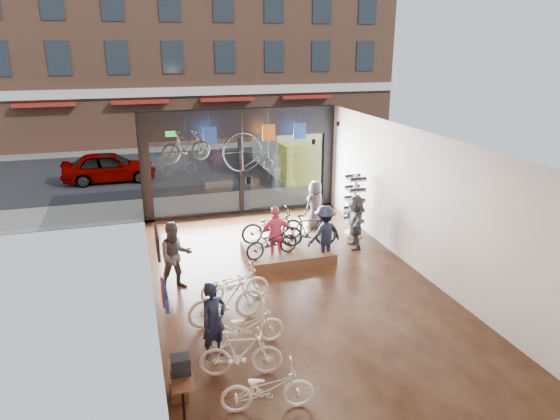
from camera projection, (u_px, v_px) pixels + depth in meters
name	position (u px, v px, depth m)	size (l,w,h in m)	color
ground_plane	(292.00, 284.00, 12.97)	(7.00, 12.00, 0.04)	black
ceiling	(294.00, 137.00, 11.76)	(7.00, 12.00, 0.04)	black
wall_left	(147.00, 228.00, 11.40)	(0.04, 12.00, 3.80)	#A66139
wall_right	(418.00, 202.00, 13.32)	(0.04, 12.00, 3.80)	beige
wall_back	(428.00, 348.00, 6.89)	(7.00, 0.04, 3.80)	beige
storefront	(241.00, 162.00, 17.82)	(7.00, 0.26, 3.80)	black
exit_sign	(171.00, 134.00, 16.69)	(0.35, 0.06, 0.18)	#198C26
street_road	(205.00, 161.00, 26.60)	(30.00, 18.00, 0.02)	black
sidewalk_near	(235.00, 202.00, 19.49)	(30.00, 2.40, 0.12)	slate
sidewalk_far	(195.00, 146.00, 30.21)	(30.00, 2.00, 0.12)	slate
opposite_building	(184.00, 25.00, 30.29)	(26.00, 5.00, 14.00)	brown
street_car	(109.00, 167.00, 22.36)	(1.62, 4.03, 1.37)	gray
box_truck	(292.00, 147.00, 23.51)	(2.23, 6.70, 2.64)	silver
floor_bike_0	(267.00, 388.00, 8.35)	(0.55, 1.59, 0.83)	silver
floor_bike_1	(241.00, 353.00, 9.21)	(0.44, 1.57, 0.94)	silver
floor_bike_2	(247.00, 327.00, 10.17)	(0.55, 1.58, 0.83)	silver
floor_bike_3	(226.00, 301.00, 10.97)	(0.50, 1.77, 1.06)	silver
floor_bike_4	(235.00, 284.00, 11.93)	(0.58, 1.66, 0.87)	silver
display_platform	(287.00, 253.00, 14.47)	(2.40, 1.80, 0.30)	#4F2E1E
display_bike_left	(272.00, 242.00, 13.74)	(0.56, 1.61, 0.85)	black
display_bike_mid	(309.00, 231.00, 14.39)	(0.46, 1.63, 0.98)	black
display_bike_right	(272.00, 226.00, 14.75)	(0.66, 1.88, 0.99)	black
customer_0	(214.00, 320.00, 9.69)	(0.58, 0.38, 1.60)	#161C33
customer_1	(175.00, 256.00, 12.40)	(0.86, 0.67, 1.77)	#3F3F44
customer_2	(276.00, 235.00, 13.91)	(0.98, 0.41, 1.68)	#CC4C72
customer_3	(325.00, 234.00, 14.04)	(1.07, 0.61, 1.65)	#161C33
customer_4	(315.00, 204.00, 16.66)	(0.79, 0.52, 1.62)	#3F3F44
customer_5	(355.00, 222.00, 15.03)	(1.51, 0.48, 1.63)	#3F3F44
sunglasses_rack	(354.00, 206.00, 15.89)	(0.59, 0.49, 2.01)	white
wall_merch	(168.00, 330.00, 8.45)	(0.40, 2.40, 2.60)	navy
penny_farthing	(251.00, 153.00, 16.38)	(1.65, 0.06, 1.32)	black
hung_bike	(186.00, 146.00, 15.28)	(0.45, 1.58, 0.95)	black
jersey_left	(210.00, 135.00, 16.40)	(0.45, 0.03, 0.55)	#1E3F99
jersey_mid	(269.00, 132.00, 16.95)	(0.45, 0.03, 0.55)	#CC5919
jersey_right	(300.00, 131.00, 17.26)	(0.45, 0.03, 0.55)	#1E3F99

